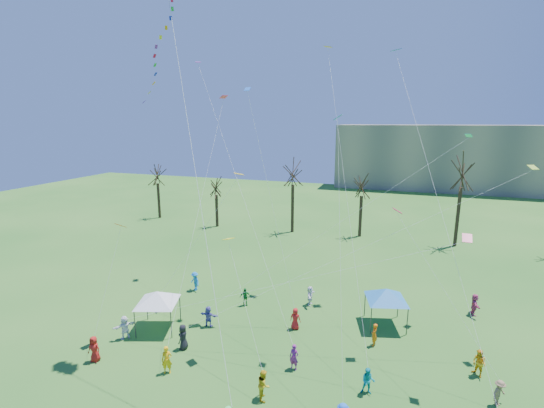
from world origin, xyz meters
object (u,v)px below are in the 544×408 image
(canopy_tent_white, at_px, (157,297))
(canopy_tent_blue, at_px, (386,294))
(distant_building, at_px, (469,158))
(big_box_kite, at_px, (162,54))

(canopy_tent_white, distance_m, canopy_tent_blue, 17.82)
(canopy_tent_white, height_order, canopy_tent_blue, canopy_tent_white)
(distant_building, xyz_separation_m, canopy_tent_white, (-32.20, -75.51, -4.86))
(big_box_kite, bearing_deg, distant_building, 68.91)
(distant_building, distance_m, canopy_tent_white, 82.23)
(distant_building, distance_m, big_box_kite, 83.25)
(canopy_tent_white, xyz_separation_m, canopy_tent_blue, (16.72, 6.18, -0.00))
(distant_building, xyz_separation_m, big_box_kite, (-29.62, -76.79, 12.49))
(big_box_kite, relative_size, canopy_tent_blue, 5.95)
(canopy_tent_white, relative_size, canopy_tent_blue, 0.98)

